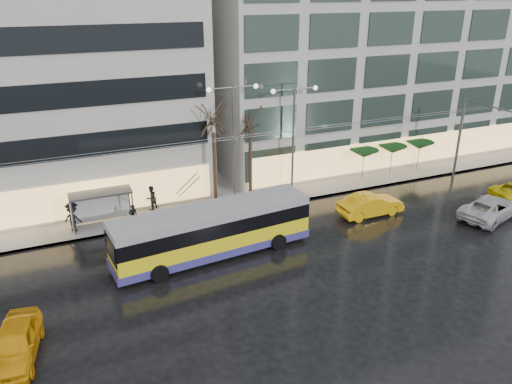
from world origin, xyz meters
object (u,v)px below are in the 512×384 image
trolleybus (213,232)px  street_lamp_near (234,129)px  taxi_a (15,343)px  bus_shelter (95,201)px

trolleybus → street_lamp_near: bearing=59.6°
street_lamp_near → taxi_a: bearing=-141.0°
street_lamp_near → taxi_a: 20.59m
trolleybus → bus_shelter: size_ratio=3.05×
bus_shelter → taxi_a: bearing=-112.3°
bus_shelter → street_lamp_near: (10.38, 0.11, 4.03)m
taxi_a → trolleybus: bearing=35.5°
trolleybus → street_lamp_near: street_lamp_near is taller
bus_shelter → taxi_a: (-5.10, -12.42, -1.16)m
bus_shelter → street_lamp_near: 11.14m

